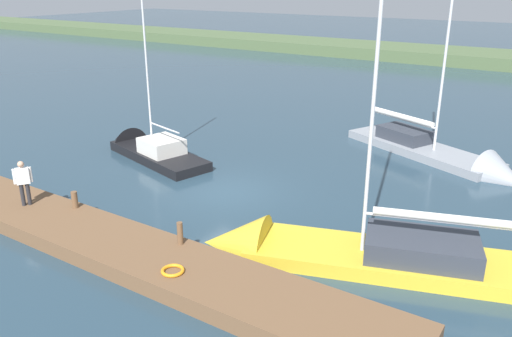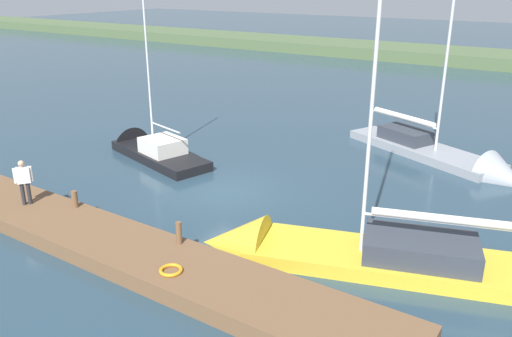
% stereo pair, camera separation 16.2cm
% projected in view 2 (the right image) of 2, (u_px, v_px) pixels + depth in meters
% --- Properties ---
extents(ground_plane, '(200.00, 200.00, 0.00)m').
position_uv_depth(ground_plane, '(228.00, 192.00, 21.22)').
color(ground_plane, '#263D4C').
extents(far_shoreline, '(180.00, 8.00, 2.40)m').
position_uv_depth(far_shoreline, '(469.00, 63.00, 53.60)').
color(far_shoreline, '#4C603D').
rests_on(far_shoreline, ground_plane).
extents(dock_pier, '(19.64, 2.50, 0.51)m').
position_uv_depth(dock_pier, '(114.00, 245.00, 16.46)').
color(dock_pier, brown).
rests_on(dock_pier, ground_plane).
extents(mooring_post_near, '(0.21, 0.21, 0.61)m').
position_uv_depth(mooring_post_near, '(75.00, 199.00, 18.49)').
color(mooring_post_near, brown).
rests_on(mooring_post_near, dock_pier).
extents(mooring_post_far, '(0.18, 0.18, 0.72)m').
position_uv_depth(mooring_post_far, '(179.00, 233.00, 15.91)').
color(mooring_post_far, brown).
rests_on(mooring_post_far, dock_pier).
extents(life_ring_buoy, '(0.66, 0.66, 0.10)m').
position_uv_depth(life_ring_buoy, '(171.00, 270.00, 14.46)').
color(life_ring_buoy, orange).
rests_on(life_ring_buoy, dock_pier).
extents(sailboat_far_right, '(9.67, 5.92, 10.89)m').
position_uv_depth(sailboat_far_right, '(450.00, 160.00, 24.48)').
color(sailboat_far_right, gray).
rests_on(sailboat_far_right, ground_plane).
extents(sailboat_far_left, '(7.60, 3.79, 9.12)m').
position_uv_depth(sailboat_far_left, '(146.00, 150.00, 25.84)').
color(sailboat_far_left, black).
rests_on(sailboat_far_left, ground_plane).
extents(sailboat_near_dock, '(10.52, 5.39, 12.70)m').
position_uv_depth(sailboat_near_dock, '(339.00, 257.00, 16.00)').
color(sailboat_near_dock, gold).
rests_on(sailboat_near_dock, ground_plane).
extents(person_on_dock, '(0.43, 0.55, 1.66)m').
position_uv_depth(person_on_dock, '(24.00, 179.00, 18.50)').
color(person_on_dock, '#28282D').
rests_on(person_on_dock, dock_pier).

